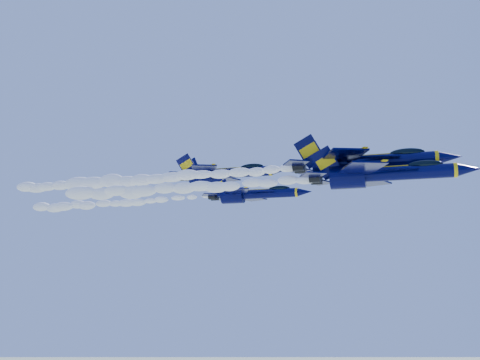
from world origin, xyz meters
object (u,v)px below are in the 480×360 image
(jet_third, at_px, (253,194))
(jet_fourth, at_px, (224,173))
(jet_second, at_px, (363,162))
(jet_lead, at_px, (381,174))

(jet_third, distance_m, jet_fourth, 11.86)
(jet_fourth, bearing_deg, jet_second, -38.85)
(jet_third, bearing_deg, jet_second, -34.15)
(jet_second, relative_size, jet_fourth, 1.01)
(jet_lead, bearing_deg, jet_second, 131.47)
(jet_lead, height_order, jet_third, jet_third)
(jet_lead, relative_size, jet_third, 1.20)
(jet_third, bearing_deg, jet_fourth, 132.31)
(jet_second, height_order, jet_third, jet_second)
(jet_second, relative_size, jet_third, 1.25)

